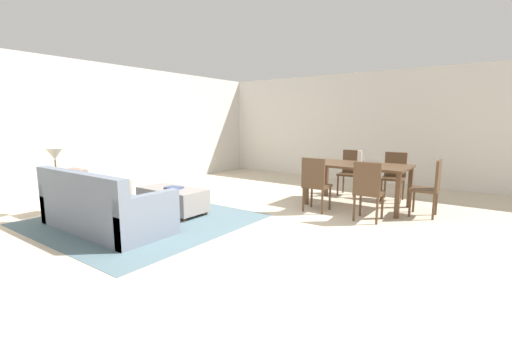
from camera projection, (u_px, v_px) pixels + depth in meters
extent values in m
plane|color=beige|center=(269.00, 237.00, 4.60)|extent=(10.80, 10.80, 0.00)
cube|color=silver|center=(384.00, 128.00, 8.38)|extent=(9.00, 0.12, 2.70)
cube|color=silver|center=(108.00, 129.00, 7.38)|extent=(0.12, 11.00, 2.70)
cube|color=slate|center=(143.00, 220.00, 5.37)|extent=(3.00, 2.80, 0.01)
cube|color=slate|center=(107.00, 214.00, 4.93)|extent=(2.06, 0.90, 0.42)
cube|color=slate|center=(79.00, 189.00, 4.56)|extent=(2.06, 0.16, 0.44)
cube|color=slate|center=(73.00, 198.00, 5.47)|extent=(0.14, 0.90, 0.62)
cube|color=slate|center=(149.00, 218.00, 4.36)|extent=(0.14, 0.90, 0.62)
cube|color=gray|center=(79.00, 182.00, 5.10)|extent=(0.41, 0.14, 0.42)
cube|color=silver|center=(97.00, 190.00, 4.77)|extent=(0.34, 0.12, 0.33)
cube|color=tan|center=(120.00, 193.00, 4.47)|extent=(0.37, 0.13, 0.37)
cube|color=gray|center=(172.00, 199.00, 5.74)|extent=(1.17, 0.58, 0.36)
cylinder|color=#513823|center=(163.00, 204.00, 6.27)|extent=(0.05, 0.05, 0.06)
cylinder|color=#513823|center=(206.00, 213.00, 5.65)|extent=(0.05, 0.05, 0.06)
cylinder|color=#513823|center=(141.00, 209.00, 5.89)|extent=(0.05, 0.05, 0.06)
cylinder|color=#513823|center=(184.00, 220.00, 5.27)|extent=(0.05, 0.05, 0.06)
cube|color=olive|center=(57.00, 182.00, 5.60)|extent=(0.40, 0.40, 0.03)
cylinder|color=olive|center=(64.00, 195.00, 5.88)|extent=(0.04, 0.04, 0.53)
cylinder|color=olive|center=(74.00, 198.00, 5.69)|extent=(0.04, 0.04, 0.53)
cylinder|color=olive|center=(43.00, 199.00, 5.61)|extent=(0.04, 0.04, 0.53)
cylinder|color=olive|center=(53.00, 202.00, 5.42)|extent=(0.04, 0.04, 0.53)
cylinder|color=brown|center=(57.00, 180.00, 5.60)|extent=(0.16, 0.16, 0.02)
cylinder|color=brown|center=(56.00, 169.00, 5.57)|extent=(0.02, 0.02, 0.32)
cone|color=beige|center=(54.00, 154.00, 5.53)|extent=(0.26, 0.26, 0.18)
cube|color=#513823|center=(358.00, 165.00, 6.15)|extent=(1.72, 0.98, 0.04)
cube|color=#513823|center=(326.00, 179.00, 7.02)|extent=(0.07, 0.07, 0.72)
cube|color=#513823|center=(410.00, 187.00, 6.09)|extent=(0.07, 0.07, 0.72)
cube|color=#513823|center=(306.00, 185.00, 6.33)|extent=(0.07, 0.07, 0.72)
cube|color=#513823|center=(398.00, 196.00, 5.41)|extent=(0.07, 0.07, 0.72)
cube|color=#513823|center=(317.00, 186.00, 5.86)|extent=(0.42, 0.42, 0.04)
cube|color=#513823|center=(313.00, 172.00, 5.67)|extent=(0.40, 0.06, 0.47)
cylinder|color=#513823|center=(312.00, 196.00, 6.12)|extent=(0.04, 0.04, 0.41)
cylinder|color=#513823|center=(330.00, 198.00, 5.94)|extent=(0.04, 0.04, 0.41)
cylinder|color=#513823|center=(303.00, 200.00, 5.84)|extent=(0.04, 0.04, 0.41)
cylinder|color=#513823|center=(322.00, 202.00, 5.66)|extent=(0.04, 0.04, 0.41)
cube|color=#513823|center=(369.00, 193.00, 5.30)|extent=(0.42, 0.42, 0.04)
cube|color=#513823|center=(367.00, 178.00, 5.11)|extent=(0.40, 0.06, 0.47)
cylinder|color=#513823|center=(360.00, 203.00, 5.57)|extent=(0.04, 0.04, 0.41)
cylinder|color=#513823|center=(382.00, 206.00, 5.39)|extent=(0.04, 0.04, 0.41)
cylinder|color=#513823|center=(354.00, 208.00, 5.28)|extent=(0.04, 0.04, 0.41)
cylinder|color=#513823|center=(377.00, 211.00, 5.11)|extent=(0.04, 0.04, 0.41)
cube|color=#513823|center=(349.00, 174.00, 7.11)|extent=(0.42, 0.42, 0.04)
cube|color=#513823|center=(352.00, 161.00, 7.22)|extent=(0.40, 0.06, 0.47)
cylinder|color=#513823|center=(354.00, 187.00, 6.92)|extent=(0.04, 0.04, 0.41)
cylinder|color=#513823|center=(338.00, 186.00, 7.10)|extent=(0.04, 0.04, 0.41)
cylinder|color=#513823|center=(359.00, 185.00, 7.20)|extent=(0.04, 0.04, 0.41)
cylinder|color=#513823|center=(343.00, 183.00, 7.38)|extent=(0.04, 0.04, 0.41)
cube|color=#513823|center=(393.00, 179.00, 6.61)|extent=(0.43, 0.43, 0.04)
cube|color=#513823|center=(396.00, 164.00, 6.72)|extent=(0.40, 0.07, 0.47)
cylinder|color=#513823|center=(400.00, 193.00, 6.41)|extent=(0.04, 0.04, 0.41)
cylinder|color=#513823|center=(381.00, 191.00, 6.59)|extent=(0.04, 0.04, 0.41)
cylinder|color=#513823|center=(403.00, 189.00, 6.70)|extent=(0.04, 0.04, 0.41)
cylinder|color=#513823|center=(385.00, 188.00, 6.87)|extent=(0.04, 0.04, 0.41)
cube|color=#513823|center=(424.00, 190.00, 5.54)|extent=(0.41, 0.41, 0.04)
cube|color=#513823|center=(438.00, 175.00, 5.40)|extent=(0.05, 0.40, 0.47)
cylinder|color=#513823|center=(410.00, 204.00, 5.53)|extent=(0.04, 0.04, 0.41)
cylinder|color=#513823|center=(414.00, 200.00, 5.81)|extent=(0.04, 0.04, 0.41)
cylinder|color=#513823|center=(434.00, 207.00, 5.34)|extent=(0.04, 0.04, 0.41)
cylinder|color=#513823|center=(436.00, 203.00, 5.62)|extent=(0.04, 0.04, 0.41)
cylinder|color=silver|center=(360.00, 158.00, 6.09)|extent=(0.08, 0.08, 0.24)
cube|color=#3F4C72|center=(174.00, 188.00, 5.67)|extent=(0.29, 0.25, 0.03)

